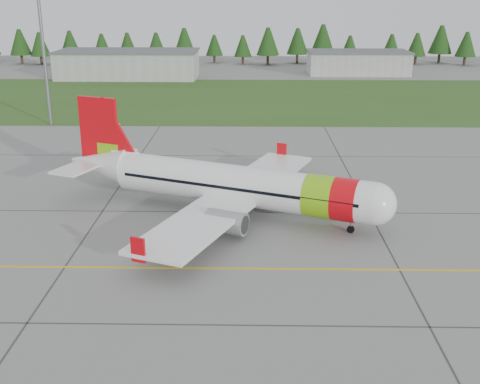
{
  "coord_description": "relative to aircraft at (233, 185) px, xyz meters",
  "views": [
    {
      "loc": [
        -1.09,
        -32.62,
        19.73
      ],
      "look_at": [
        -2.01,
        16.12,
        3.29
      ],
      "focal_mm": 45.0,
      "sensor_mm": 36.0,
      "label": 1
    }
  ],
  "objects": [
    {
      "name": "taxi_guideline",
      "position": [
        2.74,
        -11.42,
        -2.84
      ],
      "size": [
        120.0,
        0.25,
        0.02
      ],
      "primitive_type": "cube",
      "color": "gold",
      "rests_on": "ground"
    },
    {
      "name": "floodlight_mast",
      "position": [
        -29.26,
        38.58,
        7.15
      ],
      "size": [
        0.5,
        0.5,
        20.0
      ],
      "primitive_type": "cylinder",
      "color": "slate",
      "rests_on": "ground"
    },
    {
      "name": "aircraft",
      "position": [
        0.0,
        0.0,
        0.0
      ],
      "size": [
        31.13,
        29.57,
        9.9
      ],
      "rotation": [
        0.0,
        0.0,
        -0.39
      ],
      "color": "white",
      "rests_on": "ground"
    },
    {
      "name": "treeline",
      "position": [
        2.74,
        118.58,
        2.15
      ],
      "size": [
        160.0,
        8.0,
        10.0
      ],
      "primitive_type": null,
      "color": "#1C3F14",
      "rests_on": "ground"
    },
    {
      "name": "ground",
      "position": [
        2.74,
        -19.42,
        -2.85
      ],
      "size": [
        320.0,
        320.0,
        0.0
      ],
      "primitive_type": "plane",
      "color": "gray",
      "rests_on": "ground"
    },
    {
      "name": "hangar_west",
      "position": [
        -27.26,
        90.58,
        0.15
      ],
      "size": [
        32.0,
        14.0,
        6.0
      ],
      "primitive_type": "cube",
      "color": "#A8A8A3",
      "rests_on": "ground"
    },
    {
      "name": "hangar_east",
      "position": [
        27.74,
        98.58,
        -0.25
      ],
      "size": [
        24.0,
        12.0,
        5.2
      ],
      "primitive_type": "cube",
      "color": "#A8A8A3",
      "rests_on": "ground"
    },
    {
      "name": "grass_strip",
      "position": [
        2.74,
        62.58,
        -2.84
      ],
      "size": [
        320.0,
        50.0,
        0.03
      ],
      "primitive_type": "cube",
      "color": "#30561E",
      "rests_on": "ground"
    },
    {
      "name": "service_van",
      "position": [
        -19.19,
        33.19,
        -0.75
      ],
      "size": [
        1.89,
        1.84,
        4.22
      ],
      "primitive_type": "imported",
      "rotation": [
        0.0,
        0.0,
        -0.39
      ],
      "color": "white",
      "rests_on": "ground"
    }
  ]
}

